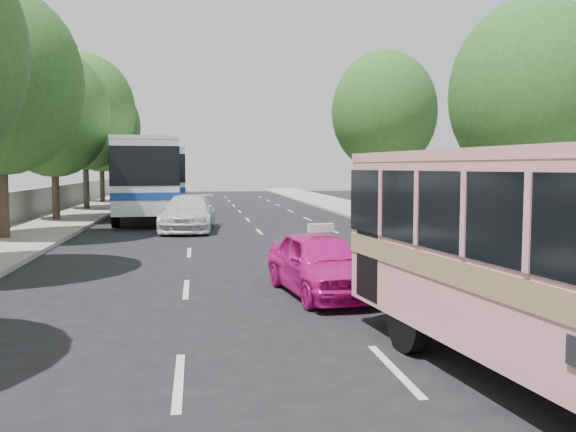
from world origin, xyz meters
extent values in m
plane|color=black|center=(0.00, 0.00, 0.00)|extent=(120.00, 120.00, 0.00)
cube|color=#9E998E|center=(-8.50, 20.00, 0.07)|extent=(4.00, 90.00, 0.15)
cube|color=#9E998E|center=(8.50, 20.00, 0.06)|extent=(4.00, 90.00, 0.12)
cube|color=#9E998E|center=(-10.30, 20.00, 0.90)|extent=(0.30, 90.00, 1.50)
cylinder|color=#38281E|center=(-8.70, 14.00, 1.90)|extent=(0.36, 0.36, 3.80)
sphere|color=#294F1C|center=(-8.30, 13.70, 7.10)|extent=(3.90, 3.90, 3.90)
cylinder|color=#38281E|center=(-8.60, 22.00, 1.75)|extent=(0.36, 0.36, 3.50)
ellipsoid|color=#294F1C|center=(-8.60, 22.00, 5.43)|extent=(5.52, 5.52, 6.35)
sphere|color=#294F1C|center=(-8.20, 21.70, 6.53)|extent=(3.59, 3.59, 3.59)
cylinder|color=#38281E|center=(-8.50, 30.00, 2.00)|extent=(0.36, 0.36, 3.99)
ellipsoid|color=#294F1C|center=(-8.50, 30.00, 6.20)|extent=(6.30, 6.30, 7.24)
sphere|color=#294F1C|center=(-8.10, 29.70, 7.46)|extent=(4.09, 4.09, 4.09)
cylinder|color=#38281E|center=(-8.70, 38.00, 1.86)|extent=(0.36, 0.36, 3.72)
ellipsoid|color=#294F1C|center=(-8.70, 38.00, 5.78)|extent=(5.88, 5.88, 6.76)
sphere|color=#294F1C|center=(-8.30, 37.70, 6.96)|extent=(3.82, 3.82, 3.82)
cylinder|color=#38281E|center=(8.70, 8.00, 1.61)|extent=(0.36, 0.36, 3.23)
ellipsoid|color=#294F1C|center=(8.70, 8.00, 5.01)|extent=(5.10, 5.10, 5.87)
sphere|color=#294F1C|center=(9.10, 7.70, 6.04)|extent=(3.32, 3.31, 3.31)
cylinder|color=#38281E|center=(9.00, 24.00, 1.90)|extent=(0.36, 0.36, 3.80)
ellipsoid|color=#294F1C|center=(9.00, 24.00, 5.90)|extent=(6.00, 6.00, 6.90)
sphere|color=#294F1C|center=(9.40, 23.70, 7.10)|extent=(3.90, 3.90, 3.90)
cylinder|color=black|center=(1.47, -1.23, 0.49)|extent=(0.41, 1.00, 0.97)
cylinder|color=black|center=(3.49, -0.96, 0.49)|extent=(0.41, 1.00, 0.97)
imported|color=#D21287|center=(1.00, 3.00, 0.68)|extent=(2.14, 4.19, 1.36)
imported|color=silver|center=(-2.00, 16.91, 0.77)|extent=(2.60, 5.49, 1.55)
cube|color=silver|center=(-4.50, 23.85, 2.38)|extent=(4.27, 13.99, 3.50)
cube|color=black|center=(-4.50, 23.85, 2.81)|extent=(4.33, 14.02, 1.72)
cube|color=navy|center=(-4.50, 23.85, 1.49)|extent=(4.31, 14.01, 0.34)
cube|color=silver|center=(-4.50, 23.85, 4.05)|extent=(4.29, 14.01, 0.16)
cylinder|color=black|center=(-6.24, 28.06, 0.63)|extent=(0.49, 1.29, 1.26)
cylinder|color=black|center=(-3.62, 28.32, 0.63)|extent=(0.49, 1.29, 1.26)
cylinder|color=black|center=(-5.33, 18.92, 0.63)|extent=(0.49, 1.29, 1.26)
cylinder|color=black|center=(-2.72, 19.18, 0.63)|extent=(0.49, 1.29, 1.26)
cube|color=white|center=(-4.50, 32.02, 2.28)|extent=(4.45, 13.46, 3.36)
cube|color=black|center=(-4.50, 32.02, 2.70)|extent=(4.51, 13.49, 1.65)
cube|color=navy|center=(-4.50, 32.02, 1.43)|extent=(4.50, 13.48, 0.33)
cube|color=white|center=(-4.50, 32.02, 3.89)|extent=(4.48, 13.48, 0.15)
cylinder|color=black|center=(-6.27, 36.01, 0.61)|extent=(0.50, 1.25, 1.21)
cylinder|color=black|center=(-3.79, 36.33, 0.61)|extent=(0.50, 1.25, 1.21)
cylinder|color=black|center=(-5.16, 27.28, 0.61)|extent=(0.50, 1.25, 1.21)
cylinder|color=black|center=(-2.67, 27.59, 0.61)|extent=(0.50, 1.25, 1.21)
cube|color=silver|center=(1.00, 3.00, 1.45)|extent=(0.57, 0.25, 0.18)
camera|label=1|loc=(-1.65, -9.80, 2.76)|focal=38.00mm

